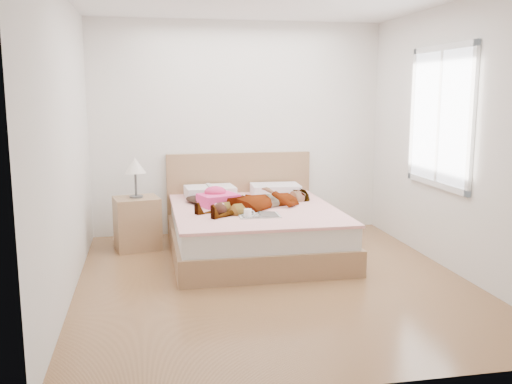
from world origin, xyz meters
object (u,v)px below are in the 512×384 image
(phone, at_px, (210,186))
(plush_toy, at_px, (220,209))
(coffee_mug, at_px, (248,213))
(bed, at_px, (253,227))
(nightstand, at_px, (137,219))
(magazine, at_px, (259,215))
(woman, at_px, (260,198))
(towel, at_px, (218,198))

(phone, distance_m, plush_toy, 0.71)
(phone, distance_m, coffee_mug, 0.93)
(bed, distance_m, coffee_mug, 0.65)
(nightstand, bearing_deg, coffee_mug, -39.83)
(magazine, distance_m, nightstand, 1.51)
(woman, xyz_separation_m, coffee_mug, (-0.22, -0.48, -0.06))
(towel, distance_m, plush_toy, 0.51)
(bed, relative_size, magazine, 4.92)
(phone, distance_m, nightstand, 0.90)
(bed, xyz_separation_m, magazine, (-0.03, -0.51, 0.24))
(woman, xyz_separation_m, nightstand, (-1.32, 0.45, -0.27))
(phone, bearing_deg, bed, -65.62)
(bed, bearing_deg, towel, 163.45)
(plush_toy, distance_m, nightstand, 1.15)
(phone, bearing_deg, plush_toy, -118.39)
(magazine, distance_m, plush_toy, 0.40)
(towel, relative_size, nightstand, 0.47)
(bed, xyz_separation_m, nightstand, (-1.26, 0.36, 0.07))
(nightstand, bearing_deg, towel, -15.48)
(woman, relative_size, phone, 14.94)
(bed, xyz_separation_m, towel, (-0.37, 0.11, 0.32))
(bed, bearing_deg, magazine, -93.57)
(towel, xyz_separation_m, plush_toy, (-0.04, -0.50, -0.02))
(plush_toy, bearing_deg, towel, 85.43)
(woman, bearing_deg, coffee_mug, -54.75)
(coffee_mug, bearing_deg, plush_toy, 146.47)
(bed, height_order, nightstand, nightstand)
(magazine, relative_size, nightstand, 0.41)
(woman, xyz_separation_m, phone, (-0.50, 0.40, 0.09))
(bed, bearing_deg, plush_toy, -136.62)
(woman, relative_size, coffee_mug, 12.66)
(nightstand, bearing_deg, phone, -3.14)
(plush_toy, bearing_deg, nightstand, 138.42)
(woman, xyz_separation_m, plush_toy, (-0.48, -0.30, -0.04))
(coffee_mug, relative_size, plush_toy, 0.53)
(coffee_mug, bearing_deg, woman, 65.44)
(woman, height_order, towel, towel)
(magazine, height_order, nightstand, nightstand)
(woman, distance_m, coffee_mug, 0.53)
(magazine, distance_m, coffee_mug, 0.14)
(woman, bearing_deg, bed, -174.92)
(woman, distance_m, nightstand, 1.42)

